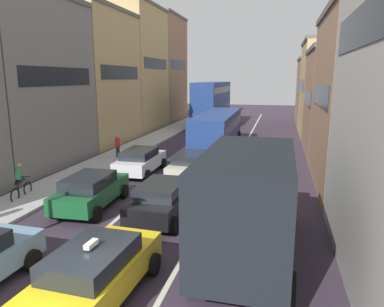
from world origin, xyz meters
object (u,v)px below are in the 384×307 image
(taxi_centre_lane_front, at_px, (96,271))
(cyclist_on_sidewalk, at_px, (20,182))
(hatchback_centre_lane_third, at_px, (192,165))
(sedan_right_lane_behind_truck, at_px, (256,175))
(removalist_box_truck, at_px, (250,198))
(bus_mid_queue_primary, at_px, (218,128))
(wagon_left_lane_second, at_px, (91,190))
(sedan_centre_lane_second, at_px, (163,198))
(bus_far_queue_secondary, at_px, (212,102))
(pedestrian_mid_sidewalk, at_px, (118,145))
(sedan_left_lane_third, at_px, (140,160))

(taxi_centre_lane_front, distance_m, cyclist_on_sidewalk, 9.52)
(hatchback_centre_lane_third, distance_m, sedan_right_lane_behind_truck, 3.89)
(removalist_box_truck, height_order, cyclist_on_sidewalk, removalist_box_truck)
(taxi_centre_lane_front, relative_size, bus_mid_queue_primary, 0.42)
(wagon_left_lane_second, bearing_deg, hatchback_centre_lane_third, -32.34)
(wagon_left_lane_second, relative_size, hatchback_centre_lane_third, 1.00)
(hatchback_centre_lane_third, relative_size, cyclist_on_sidewalk, 2.54)
(sedan_centre_lane_second, xyz_separation_m, bus_far_queue_secondary, (-3.25, 27.96, 2.03))
(removalist_box_truck, height_order, sedan_centre_lane_second, removalist_box_truck)
(taxi_centre_lane_front, distance_m, bus_mid_queue_primary, 19.93)
(taxi_centre_lane_front, relative_size, hatchback_centre_lane_third, 1.00)
(sedan_centre_lane_second, height_order, sedan_right_lane_behind_truck, same)
(sedan_right_lane_behind_truck, height_order, cyclist_on_sidewalk, cyclist_on_sidewalk)
(sedan_centre_lane_second, bearing_deg, wagon_left_lane_second, 85.97)
(wagon_left_lane_second, height_order, cyclist_on_sidewalk, cyclist_on_sidewalk)
(hatchback_centre_lane_third, bearing_deg, pedestrian_mid_sidewalk, 61.75)
(taxi_centre_lane_front, xyz_separation_m, hatchback_centre_lane_third, (-0.34, 11.54, -0.00))
(bus_far_queue_secondary, bearing_deg, sedan_centre_lane_second, -172.02)
(removalist_box_truck, distance_m, sedan_centre_lane_second, 4.64)
(taxi_centre_lane_front, height_order, sedan_left_lane_third, taxi_centre_lane_front)
(hatchback_centre_lane_third, xyz_separation_m, sedan_right_lane_behind_truck, (3.66, -1.32, 0.00))
(taxi_centre_lane_front, height_order, wagon_left_lane_second, taxi_centre_lane_front)
(taxi_centre_lane_front, xyz_separation_m, pedestrian_mid_sidewalk, (-6.61, 15.28, 0.15))
(sedan_centre_lane_second, xyz_separation_m, bus_mid_queue_primary, (-0.21, 14.20, 0.96))
(wagon_left_lane_second, bearing_deg, removalist_box_truck, -115.09)
(sedan_left_lane_third, distance_m, sedan_right_lane_behind_truck, 7.03)
(removalist_box_truck, relative_size, cyclist_on_sidewalk, 4.49)
(sedan_centre_lane_second, bearing_deg, bus_far_queue_secondary, 7.25)
(hatchback_centre_lane_third, relative_size, bus_far_queue_secondary, 0.41)
(removalist_box_truck, distance_m, wagon_left_lane_second, 7.69)
(sedan_right_lane_behind_truck, bearing_deg, cyclist_on_sidewalk, 110.05)
(taxi_centre_lane_front, xyz_separation_m, sedan_left_lane_third, (-3.53, 11.81, -0.00))
(wagon_left_lane_second, height_order, pedestrian_mid_sidewalk, pedestrian_mid_sidewalk)
(sedan_right_lane_behind_truck, relative_size, bus_mid_queue_primary, 0.41)
(sedan_left_lane_third, bearing_deg, removalist_box_truck, -141.49)
(taxi_centre_lane_front, bearing_deg, wagon_left_lane_second, 33.02)
(pedestrian_mid_sidewalk, bearing_deg, bus_far_queue_secondary, -92.27)
(taxi_centre_lane_front, bearing_deg, bus_mid_queue_primary, 3.68)
(bus_far_queue_secondary, relative_size, cyclist_on_sidewalk, 6.13)
(cyclist_on_sidewalk, bearing_deg, sedan_left_lane_third, -41.34)
(sedan_left_lane_third, xyz_separation_m, pedestrian_mid_sidewalk, (-3.08, 3.47, 0.15))
(taxi_centre_lane_front, bearing_deg, hatchback_centre_lane_third, 4.43)
(hatchback_centre_lane_third, distance_m, sedan_left_lane_third, 3.20)
(removalist_box_truck, distance_m, cyclist_on_sidewalk, 11.28)
(sedan_right_lane_behind_truck, bearing_deg, hatchback_centre_lane_third, 69.33)
(removalist_box_truck, relative_size, bus_far_queue_secondary, 0.73)
(sedan_centre_lane_second, xyz_separation_m, pedestrian_mid_sidewalk, (-6.50, 9.58, 0.15))
(bus_mid_queue_primary, distance_m, cyclist_on_sidewalk, 15.38)
(removalist_box_truck, bearing_deg, bus_mid_queue_primary, 13.51)
(removalist_box_truck, bearing_deg, sedan_centre_lane_second, 55.11)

